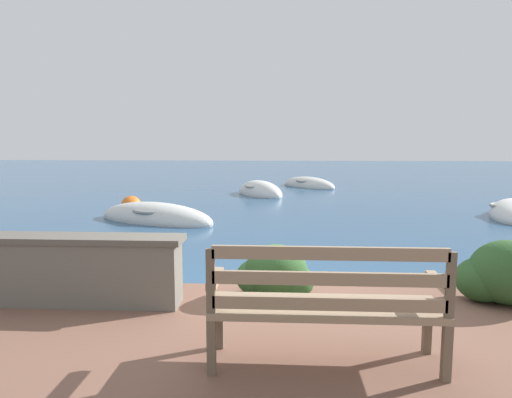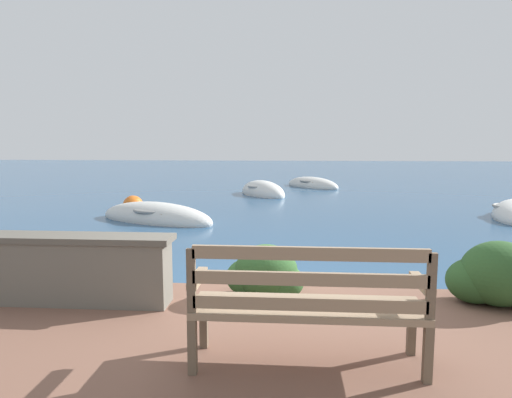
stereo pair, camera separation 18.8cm
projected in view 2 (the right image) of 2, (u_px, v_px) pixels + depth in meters
The scene contains 10 objects.
ground_plane at pixel (266, 304), 5.22m from camera, with size 80.00×80.00×0.00m.
park_bench at pixel (308, 302), 3.24m from camera, with size 1.68×0.48×0.93m.
stone_wall at pixel (75, 269), 4.58m from camera, with size 2.00×0.39×0.70m.
hedge_clump_far_left at pixel (42, 273), 4.92m from camera, with size 0.72×0.52×0.49m.
hedge_clump_left at pixel (265, 274), 4.77m from camera, with size 0.82×0.59×0.56m.
hedge_clump_centre at pixel (498, 277), 4.53m from camera, with size 0.95×0.69×0.65m.
rowboat_nearest at pixel (156, 218), 10.66m from camera, with size 3.27×2.22×0.78m.
rowboat_far at pixel (263, 193), 15.86m from camera, with size 2.17×2.60×0.89m.
rowboat_outer at pixel (312, 185), 18.70m from camera, with size 2.58×2.81×0.72m.
mooring_buoy at pixel (133, 206), 12.55m from camera, with size 0.61×0.61×0.56m.
Camera 2 is at (0.26, -5.03, 1.84)m, focal length 32.00 mm.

